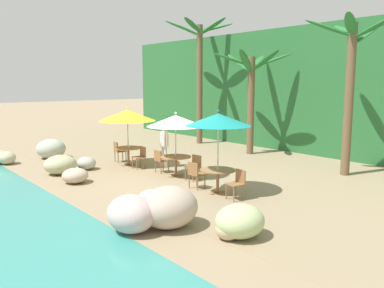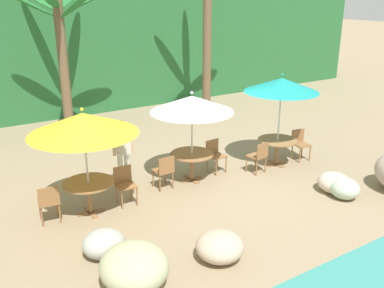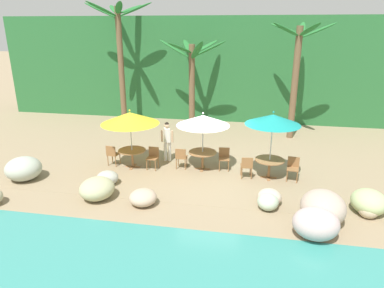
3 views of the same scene
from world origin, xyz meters
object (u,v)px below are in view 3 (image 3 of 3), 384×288
waiter_in_white (167,139)px  umbrella_white (203,120)px  chair_yellow_inland (112,154)px  dining_table_white (203,155)px  palm_tree_nearest (119,43)px  chair_teal_inland (247,166)px  umbrella_teal (273,120)px  dining_table_yellow (132,153)px  palm_tree_third (297,63)px  umbrella_yellow (130,118)px  chair_yellow_seaward (153,156)px  dining_table_teal (270,163)px  chair_white_inland (181,157)px  palm_tree_second (192,68)px  chair_teal_seaward (293,167)px  chair_white_seaward (224,157)px

waiter_in_white → umbrella_white: bearing=-21.8°
chair_yellow_inland → umbrella_white: umbrella_white is taller
umbrella_white → dining_table_white: bearing=-90.0°
umbrella_white → palm_tree_nearest: (-5.54, 5.92, 2.52)m
umbrella_white → palm_tree_nearest: 8.49m
chair_teal_inland → waiter_in_white: 3.59m
dining_table_white → umbrella_teal: 3.09m
umbrella_teal → waiter_in_white: umbrella_teal is taller
chair_yellow_inland → waiter_in_white: size_ratio=0.51×
chair_yellow_inland → waiter_in_white: waiter_in_white is taller
dining_table_yellow → palm_tree_third: palm_tree_third is taller
chair_yellow_inland → umbrella_white: 3.98m
umbrella_white → palm_tree_third: (3.79, 4.95, 1.71)m
umbrella_yellow → umbrella_white: size_ratio=1.02×
chair_yellow_seaward → waiter_in_white: (0.37, 0.89, 0.47)m
dining_table_yellow → chair_teal_inland: (4.57, -0.27, -0.10)m
umbrella_white → dining_table_teal: umbrella_white is taller
palm_tree_third → chair_white_inland: bearing=-132.6°
palm_tree_second → chair_white_inland: bearing=-84.1°
chair_white_inland → dining_table_teal: size_ratio=0.79×
umbrella_yellow → palm_tree_second: bearing=76.7°
umbrella_white → umbrella_teal: umbrella_teal is taller
chair_yellow_seaward → chair_white_inland: bearing=7.7°
umbrella_white → chair_teal_seaward: (3.43, -0.38, -1.51)m
dining_table_white → palm_tree_nearest: bearing=133.1°
chair_white_inland → waiter_in_white: bearing=135.5°
umbrella_yellow → chair_yellow_seaward: 1.76m
chair_yellow_seaward → chair_teal_seaward: (5.40, -0.14, 0.00)m
waiter_in_white → umbrella_teal: bearing=-13.5°
umbrella_teal → palm_tree_nearest: size_ratio=0.39×
umbrella_yellow → chair_yellow_inland: umbrella_yellow is taller
dining_table_yellow → umbrella_white: size_ratio=0.47×
dining_table_teal → chair_teal_seaward: 0.86m
chair_teal_inland → palm_tree_nearest: size_ratio=0.13×
chair_yellow_seaward → waiter_in_white: waiter_in_white is taller
chair_yellow_inland → chair_white_inland: size_ratio=1.00×
umbrella_teal → chair_yellow_inland: bearing=179.2°
palm_tree_third → chair_teal_inland: bearing=-110.3°
umbrella_white → umbrella_teal: bearing=-8.0°
chair_yellow_seaward → palm_tree_nearest: 8.19m
chair_yellow_seaward → palm_tree_nearest: size_ratio=0.13×
dining_table_yellow → palm_tree_third: (6.61, 5.24, 3.12)m
chair_yellow_seaward → chair_teal_seaward: 5.40m
dining_table_teal → chair_yellow_seaward: bearing=178.5°
umbrella_yellow → chair_white_inland: size_ratio=2.75×
chair_white_inland → waiter_in_white: size_ratio=0.51×
umbrella_yellow → dining_table_yellow: bearing=-166.0°
palm_tree_second → chair_white_seaward: bearing=-67.1°
chair_teal_seaward → palm_tree_third: size_ratio=0.15×
chair_white_seaward → waiter_in_white: size_ratio=0.51×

